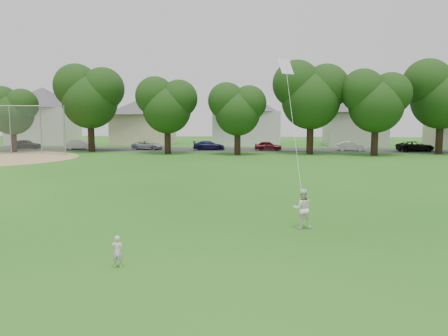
# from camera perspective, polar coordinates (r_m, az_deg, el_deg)

# --- Properties ---
(ground) EXTENTS (160.00, 160.00, 0.00)m
(ground) POSITION_cam_1_polar(r_m,az_deg,el_deg) (15.27, -2.46, -9.47)
(ground) COLOR #165413
(ground) RESTS_ON ground
(street) EXTENTS (90.00, 7.00, 0.01)m
(street) POSITION_cam_1_polar(r_m,az_deg,el_deg) (56.74, 2.72, 2.41)
(street) COLOR #2D2D30
(street) RESTS_ON ground
(toddler) EXTENTS (0.36, 0.26, 0.93)m
(toddler) POSITION_cam_1_polar(r_m,az_deg,el_deg) (12.91, -13.75, -10.55)
(toddler) COLOR silver
(toddler) RESTS_ON ground
(older_boy) EXTENTS (0.79, 0.65, 1.53)m
(older_boy) POSITION_cam_1_polar(r_m,az_deg,el_deg) (17.01, 10.19, -5.24)
(older_boy) COLOR white
(older_boy) RESTS_ON ground
(kite) EXTENTS (0.91, 2.36, 6.73)m
(kite) POSITION_cam_1_polar(r_m,az_deg,el_deg) (18.59, 9.04, 5.29)
(kite) COLOR white
(kite) RESTS_ON ground
(baseball_backstop) EXTENTS (12.21, 4.57, 5.49)m
(baseball_backstop) POSITION_cam_1_polar(r_m,az_deg,el_deg) (54.53, -26.32, 4.43)
(baseball_backstop) COLOR gray
(baseball_backstop) RESTS_ON ground
(tree_row) EXTENTS (81.83, 9.26, 11.10)m
(tree_row) POSITION_cam_1_polar(r_m,az_deg,el_deg) (51.09, 6.87, 9.24)
(tree_row) COLOR black
(tree_row) RESTS_ON ground
(parked_cars) EXTENTS (69.40, 2.52, 1.28)m
(parked_cars) POSITION_cam_1_polar(r_m,az_deg,el_deg) (55.70, 6.33, 2.91)
(parked_cars) COLOR black
(parked_cars) RESTS_ON ground
(house_row) EXTENTS (77.89, 14.28, 10.38)m
(house_row) POSITION_cam_1_polar(r_m,az_deg,el_deg) (66.58, 3.22, 7.34)
(house_row) COLOR silver
(house_row) RESTS_ON ground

